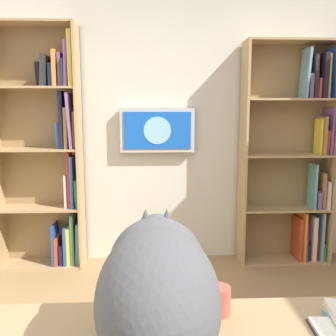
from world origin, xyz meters
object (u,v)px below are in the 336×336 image
object	(u,v)px
cat	(157,287)
coffee_mug	(219,300)
bookshelf_right	(49,150)
wall_mounted_tv	(157,130)
bookshelf_left	(297,157)

from	to	relation	value
cat	coffee_mug	distance (m)	0.33
bookshelf_right	cat	world-z (taller)	bookshelf_right
wall_mounted_tv	coffee_mug	size ratio (longest dim) A/B	7.30
coffee_mug	bookshelf_left	bearing A→B (deg)	-117.20
bookshelf_left	coffee_mug	distance (m)	2.55
bookshelf_right	wall_mounted_tv	distance (m)	1.01
bookshelf_left	wall_mounted_tv	distance (m)	1.35
wall_mounted_tv	cat	xyz separation A→B (m)	(0.05, 2.54, -0.31)
cat	coffee_mug	xyz separation A→B (m)	(-0.21, -0.20, -0.15)
coffee_mug	bookshelf_right	bearing A→B (deg)	-62.85
bookshelf_left	bookshelf_right	distance (m)	2.32
bookshelf_right	coffee_mug	bearing A→B (deg)	117.15
bookshelf_left	wall_mounted_tv	xyz separation A→B (m)	(1.32, -0.08, 0.25)
bookshelf_right	cat	distance (m)	2.63
bookshelf_left	coffee_mug	size ratio (longest dim) A/B	21.69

